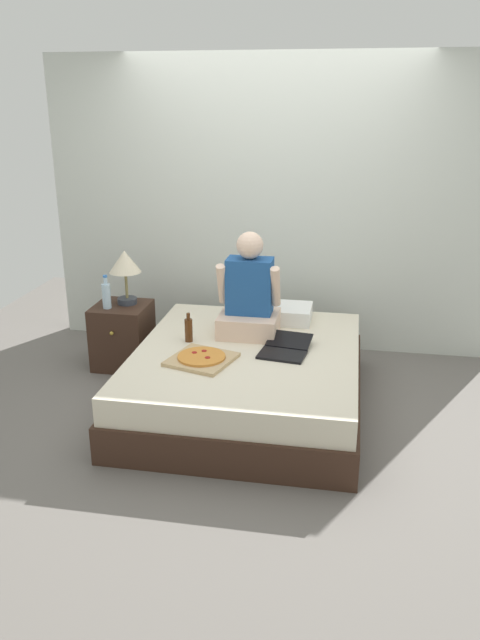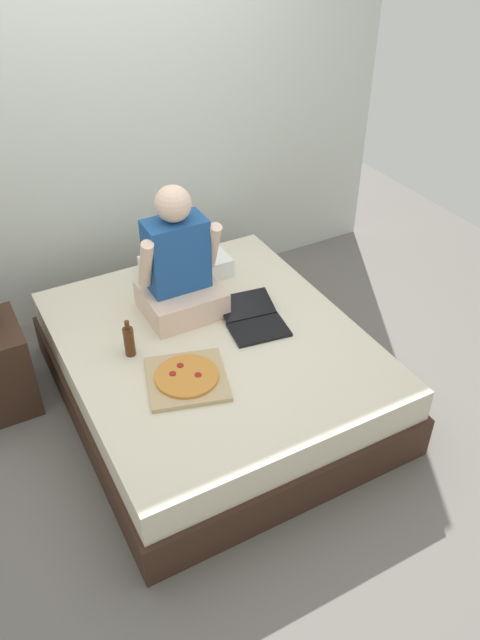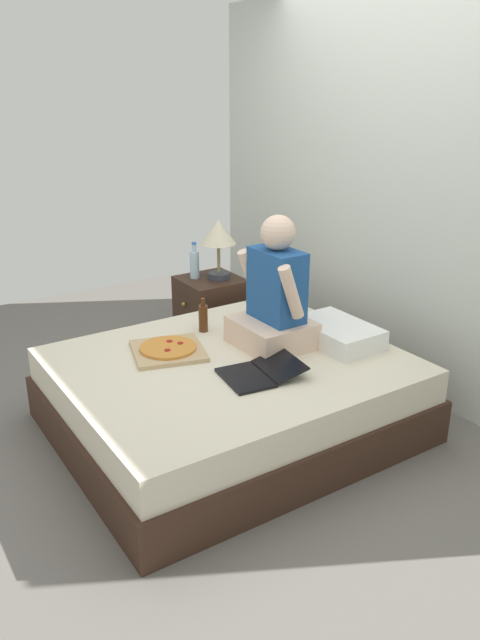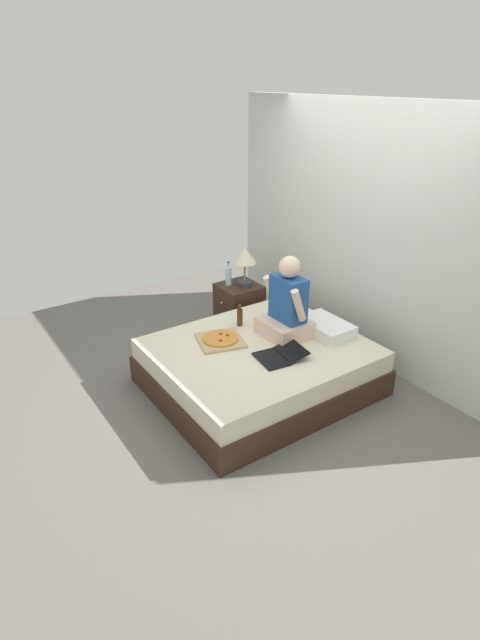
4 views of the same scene
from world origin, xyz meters
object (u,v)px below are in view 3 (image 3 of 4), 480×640
Objects in this scene: nightstand_left at (211,312)px; person_seated at (274,299)px; lamp_on_left_nightstand at (218,236)px; pizza_box at (168,350)px; water_bottle at (194,264)px; laptop at (257,373)px; beer_bottle_on_bed at (203,318)px; bed at (230,395)px.

nightstand_left is 0.68× the size of person_seated.
lamp_on_left_nightstand is 1.26m from pizza_box.
pizza_box is at bearing -45.67° from lamp_on_left_nightstand.
nightstand_left is 1.22m from person_seated.
water_bottle reaches higher than nightstand_left.
person_seated reaches higher than laptop.
water_bottle is at bearing -131.65° from nightstand_left.
beer_bottle_on_bed is (-0.18, 0.34, 0.07)m from pizza_box.
pizza_box is (0.96, -0.72, -0.18)m from water_bottle.
lamp_on_left_nightstand is 1.63× the size of water_bottle.
bed is 0.61m from person_seated.
person_seated is 0.53m from laptop.
beer_bottle_on_bed reaches higher than laptop.
person_seated is (-0.04, 0.34, 0.51)m from bed.
water_bottle is at bearing -130.60° from lamp_on_left_nightstand.
lamp_on_left_nightstand is 0.58× the size of person_seated.
water_bottle is 1.25× the size of beer_bottle_on_bed.
lamp_on_left_nightstand is 0.99× the size of laptop.
person_seated is 0.52m from beer_bottle_on_bed.
water_bottle is (-0.12, -0.14, -0.22)m from lamp_on_left_nightstand.
person_seated reaches higher than water_bottle.
lamp_on_left_nightstand is 1.11m from person_seated.
laptop is (0.31, -0.34, -0.27)m from person_seated.
lamp_on_left_nightstand is at bearing 49.40° from water_bottle.
bed is 8.64× the size of beer_bottle_on_bed.
bed is at bearing -25.78° from nightstand_left.
water_bottle is 1.20m from person_seated.
nightstand_left is 2.42× the size of beer_bottle_on_bed.
pizza_box is (-0.54, -0.25, -0.00)m from laptop.
pizza_box is at bearing -42.61° from nightstand_left.
lamp_on_left_nightstand is 1.56m from laptop.
nightstand_left is at bearing -128.63° from lamp_on_left_nightstand.
lamp_on_left_nightstand reaches higher than bed.
laptop is at bearing -23.72° from lamp_on_left_nightstand.
nightstand_left is 1.17× the size of laptop.
bed is 2.44× the size of person_seated.
nightstand_left is 1.54m from laptop.
beer_bottle_on_bed reaches higher than pizza_box.
bed is at bearing -20.72° from water_bottle.
lamp_on_left_nightstand is at bearing 151.39° from bed.
person_seated reaches higher than lamp_on_left_nightstand.
bed is 3.83× the size of pizza_box.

